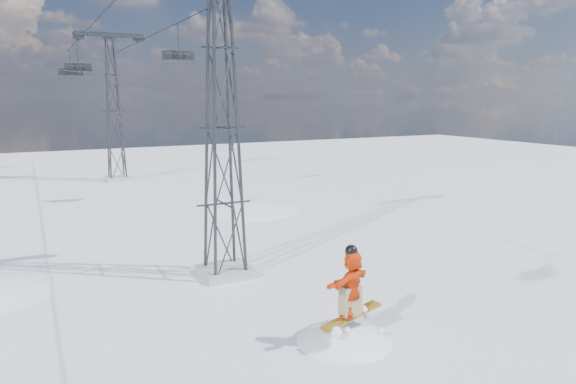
{
  "coord_description": "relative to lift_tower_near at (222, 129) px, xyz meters",
  "views": [
    {
      "loc": [
        -5.41,
        -9.41,
        6.58
      ],
      "look_at": [
        2.2,
        5.57,
        3.46
      ],
      "focal_mm": 32.0,
      "sensor_mm": 36.0,
      "label": 1
    }
  ],
  "objects": [
    {
      "name": "snow_terrain",
      "position": [
        -5.57,
        13.24,
        -15.06
      ],
      "size": [
        39.0,
        37.0,
        22.0
      ],
      "color": "white",
      "rests_on": "ground"
    },
    {
      "name": "lift_tower_near",
      "position": [
        0.0,
        0.0,
        0.0
      ],
      "size": [
        5.2,
        1.8,
        11.43
      ],
      "color": "#999999",
      "rests_on": "ground"
    },
    {
      "name": "lift_tower_far",
      "position": [
        0.0,
        25.0,
        0.0
      ],
      "size": [
        5.2,
        1.8,
        11.43
      ],
      "color": "#999999",
      "rests_on": "ground"
    },
    {
      "name": "haul_cables",
      "position": [
        0.0,
        11.5,
        5.38
      ],
      "size": [
        4.46,
        51.0,
        0.06
      ],
      "color": "black",
      "rests_on": "ground"
    },
    {
      "name": "lift_chair_mid",
      "position": [
        2.2,
        13.48,
        3.48
      ],
      "size": [
        1.92,
        0.55,
        2.38
      ],
      "color": "black",
      "rests_on": "ground"
    },
    {
      "name": "lift_chair_far",
      "position": [
        -2.2,
        26.88,
        3.36
      ],
      "size": [
        2.03,
        0.58,
        2.52
      ],
      "color": "black",
      "rests_on": "ground"
    },
    {
      "name": "lift_chair_extra",
      "position": [
        -2.2,
        34.07,
        3.28
      ],
      "size": [
        2.12,
        0.61,
        2.63
      ],
      "color": "black",
      "rests_on": "ground"
    }
  ]
}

